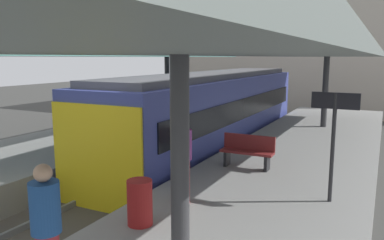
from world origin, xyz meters
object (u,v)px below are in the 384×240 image
object	(u,v)px
platform_sign	(334,122)
passenger_mid_platform	(183,160)
litter_bin	(140,202)
commuter_train	(213,112)
platform_bench	(248,150)
passenger_near_bench	(46,228)

from	to	relation	value
platform_sign	passenger_mid_platform	bearing A→B (deg)	-152.13
platform_sign	litter_bin	bearing A→B (deg)	-136.81
commuter_train	platform_sign	world-z (taller)	commuter_train
commuter_train	litter_bin	size ratio (longest dim) A/B	17.34
platform_bench	passenger_mid_platform	distance (m)	3.02
platform_bench	litter_bin	size ratio (longest dim) A/B	1.75
commuter_train	platform_bench	size ratio (longest dim) A/B	9.91
platform_sign	passenger_mid_platform	size ratio (longest dim) A/B	1.29
commuter_train	passenger_near_bench	distance (m)	10.98
commuter_train	platform_sign	bearing A→B (deg)	-48.78
platform_sign	passenger_mid_platform	xyz separation A→B (m)	(-2.63, -1.39, -0.74)
platform_bench	passenger_near_bench	distance (m)	6.38
litter_bin	platform_bench	bearing A→B (deg)	82.87
commuter_train	passenger_near_bench	size ratio (longest dim) A/B	8.42
passenger_near_bench	litter_bin	bearing A→B (deg)	93.36
litter_bin	passenger_near_bench	size ratio (longest dim) A/B	0.49
platform_sign	passenger_near_bench	size ratio (longest dim) A/B	1.34
platform_bench	platform_sign	size ratio (longest dim) A/B	0.63
platform_sign	platform_bench	bearing A→B (deg)	145.22
platform_bench	litter_bin	bearing A→B (deg)	-97.13
commuter_train	passenger_near_bench	bearing A→B (deg)	-76.84
passenger_near_bench	platform_bench	bearing A→B (deg)	86.38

